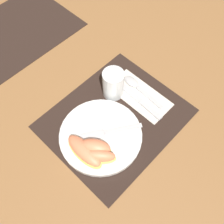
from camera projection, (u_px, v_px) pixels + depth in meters
ground_plane at (115, 118)px, 0.84m from camera, size 3.00×3.00×0.00m
placemat at (115, 118)px, 0.84m from camera, size 0.43×0.36×0.00m
placemat_far at (18, 29)px, 1.04m from camera, size 0.43×0.36×0.00m
plate at (101, 136)px, 0.80m from camera, size 0.25×0.25×0.02m
juice_glass at (113, 85)px, 0.85m from camera, size 0.07×0.07×0.10m
napkin at (139, 95)px, 0.88m from camera, size 0.10×0.21×0.00m
knife at (137, 98)px, 0.87m from camera, size 0.03×0.23×0.01m
spoon at (136, 86)px, 0.89m from camera, size 0.04×0.17×0.01m
fork at (107, 133)px, 0.79m from camera, size 0.17×0.12×0.00m
citrus_wedge_0 at (84, 151)px, 0.75m from camera, size 0.05×0.13×0.04m
citrus_wedge_1 at (95, 147)px, 0.75m from camera, size 0.09×0.11×0.04m
citrus_wedge_2 at (98, 156)px, 0.74m from camera, size 0.10×0.10×0.04m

